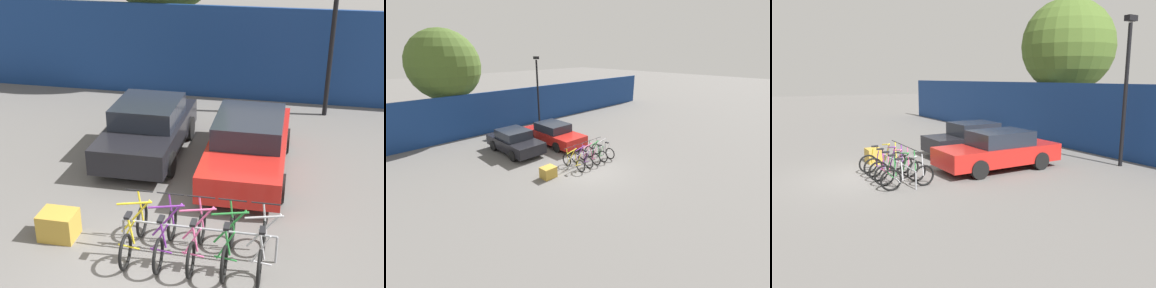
{
  "view_description": "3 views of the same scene",
  "coord_description": "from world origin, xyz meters",
  "views": [
    {
      "loc": [
        2.3,
        -7.43,
        5.95
      ],
      "look_at": [
        0.27,
        2.5,
        1.39
      ],
      "focal_mm": 50.0,
      "sensor_mm": 36.0,
      "label": 1
    },
    {
      "loc": [
        -8.82,
        -8.43,
        5.89
      ],
      "look_at": [
        0.13,
        0.76,
        1.17
      ],
      "focal_mm": 24.0,
      "sensor_mm": 36.0,
      "label": 2
    },
    {
      "loc": [
        12.14,
        -3.43,
        3.28
      ],
      "look_at": [
        1.77,
        2.56,
        1.14
      ],
      "focal_mm": 35.0,
      "sensor_mm": 36.0,
      "label": 3
    }
  ],
  "objects": [
    {
      "name": "tree_behind_hoarding",
      "position": [
        -2.54,
        11.3,
        4.86
      ],
      "size": [
        4.84,
        4.84,
        7.31
      ],
      "color": "brown",
      "rests_on": "ground"
    },
    {
      "name": "ground_plane",
      "position": [
        0.0,
        0.0,
        0.0
      ],
      "size": [
        120.0,
        120.0,
        0.0
      ],
      "primitive_type": "plane",
      "color": "#605E5B"
    },
    {
      "name": "car_black",
      "position": [
        -1.35,
        4.74,
        0.69
      ],
      "size": [
        1.91,
        3.93,
        1.4
      ],
      "color": "black",
      "rests_on": "ground"
    },
    {
      "name": "lamp_post",
      "position": [
        3.21,
        8.5,
        3.06
      ],
      "size": [
        0.24,
        0.44,
        5.43
      ],
      "color": "black",
      "rests_on": "ground"
    },
    {
      "name": "cargo_crate",
      "position": [
        -1.99,
        0.66,
        0.28
      ],
      "size": [
        0.7,
        0.56,
        0.55
      ],
      "primitive_type": "cube",
      "color": "#B28C33",
      "rests_on": "ground"
    },
    {
      "name": "bicycle_pink",
      "position": [
        0.75,
        0.53,
        0.38
      ],
      "size": [
        0.68,
        1.71,
        1.05
      ],
      "rotation": [
        0.0,
        0.0,
        -0.05
      ],
      "color": "black",
      "rests_on": "ground"
    },
    {
      "name": "bicycle_green",
      "position": [
        1.34,
        0.53,
        0.38
      ],
      "size": [
        0.68,
        1.71,
        1.05
      ],
      "rotation": [
        0.0,
        0.0,
        -0.02
      ],
      "color": "black",
      "rests_on": "ground"
    },
    {
      "name": "bicycle_purple",
      "position": [
        0.17,
        0.53,
        0.38
      ],
      "size": [
        0.68,
        1.71,
        1.05
      ],
      "rotation": [
        0.0,
        0.0,
        -0.07
      ],
      "color": "black",
      "rests_on": "ground"
    },
    {
      "name": "car_red",
      "position": [
        1.29,
        4.25,
        0.69
      ],
      "size": [
        1.91,
        4.5,
        1.4
      ],
      "color": "red",
      "rests_on": "ground"
    },
    {
      "name": "bike_rack",
      "position": [
        0.76,
        0.68,
        0.47
      ],
      "size": [
        2.91,
        0.04,
        0.57
      ],
      "color": "gray",
      "rests_on": "ground"
    },
    {
      "name": "bicycle_silver",
      "position": [
        1.94,
        0.53,
        0.38
      ],
      "size": [
        0.68,
        1.71,
        1.05
      ],
      "rotation": [
        0.0,
        0.0,
        -0.04
      ],
      "color": "black",
      "rests_on": "ground"
    },
    {
      "name": "bicycle_yellow",
      "position": [
        -0.43,
        0.53,
        0.38
      ],
      "size": [
        0.68,
        1.71,
        1.05
      ],
      "rotation": [
        0.0,
        0.0,
        -0.03
      ],
      "color": "black",
      "rests_on": "ground"
    },
    {
      "name": "hoarding_wall",
      "position": [
        0.0,
        9.5,
        1.52
      ],
      "size": [
        36.0,
        0.16,
        3.03
      ],
      "primitive_type": "cube",
      "color": "navy",
      "rests_on": "ground"
    }
  ]
}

